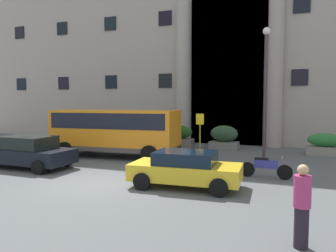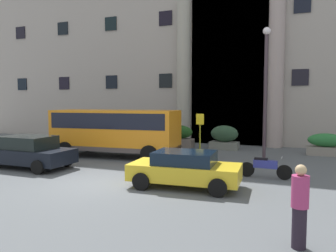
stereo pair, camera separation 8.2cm
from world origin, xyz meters
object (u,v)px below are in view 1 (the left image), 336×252
bus_stop_sign (200,130)px  hedge_planter_far_east (74,132)px  orange_minibus (115,129)px  parked_hatchback_near (28,152)px  lamppost_plaza_centre (265,82)px  hedge_planter_entrance_left (224,138)px  parked_estate_mid (185,169)px  hedge_planter_east (326,145)px  motorcycle_near_kerb (265,167)px  pedestrian_man_crossing (302,206)px  hedge_planter_entrance_right (179,137)px

bus_stop_sign → hedge_planter_far_east: bearing=162.9°
orange_minibus → parked_hatchback_near: (-2.25, -4.17, -0.82)m
parked_hatchback_near → lamppost_plaza_centre: size_ratio=0.62×
hedge_planter_entrance_left → lamppost_plaza_centre: bearing=-44.1°
hedge_planter_far_east → lamppost_plaza_centre: (14.61, -2.75, 3.44)m
parked_estate_mid → orange_minibus: bearing=136.7°
orange_minibus → hedge_planter_entrance_left: 7.21m
hedge_planter_far_east → bus_stop_sign: bearing=-17.1°
lamppost_plaza_centre → hedge_planter_east: bearing=36.9°
bus_stop_sign → hedge_planter_east: size_ratio=1.17×
lamppost_plaza_centre → bus_stop_sign: bearing=-168.5°
orange_minibus → motorcycle_near_kerb: size_ratio=3.47×
motorcycle_near_kerb → pedestrian_man_crossing: 6.45m
bus_stop_sign → hedge_planter_entrance_right: (-2.37, 3.28, -0.79)m
parked_hatchback_near → parked_estate_mid: bearing=-3.5°
orange_minibus → bus_stop_sign: orange_minibus is taller
orange_minibus → lamppost_plaza_centre: lamppost_plaza_centre is taller
hedge_planter_east → lamppost_plaza_centre: bearing=-143.1°
orange_minibus → hedge_planter_far_east: 8.55m
motorcycle_near_kerb → lamppost_plaza_centre: bearing=97.4°
bus_stop_sign → hedge_planter_east: bus_stop_sign is taller
motorcycle_near_kerb → pedestrian_man_crossing: (1.28, -6.30, 0.46)m
bus_stop_sign → hedge_planter_entrance_right: bus_stop_sign is taller
hedge_planter_entrance_right → parked_hatchback_near: parked_hatchback_near is taller
hedge_planter_entrance_left → hedge_planter_entrance_right: hedge_planter_entrance_left is taller
orange_minibus → hedge_planter_far_east: (-6.78, 5.13, -0.90)m
hedge_planter_far_east → hedge_planter_entrance_left: bearing=-0.5°
parked_estate_mid → parked_hatchback_near: parked_hatchback_near is taller
hedge_planter_entrance_left → motorcycle_near_kerb: 7.93m
bus_stop_sign → hedge_planter_east: (6.63, 3.10, -0.89)m
hedge_planter_east → parked_estate_mid: parked_estate_mid is taller
hedge_planter_far_east → parked_hatchback_near: bearing=-64.0°
bus_stop_sign → pedestrian_man_crossing: size_ratio=1.34×
hedge_planter_entrance_right → bus_stop_sign: bearing=-54.2°
motorcycle_near_kerb → pedestrian_man_crossing: pedestrian_man_crossing is taller
hedge_planter_entrance_right → orange_minibus: bearing=-112.4°
hedge_planter_entrance_left → hedge_planter_east: bearing=-2.3°
orange_minibus → motorcycle_near_kerb: (8.26, -2.25, -1.12)m
orange_minibus → hedge_planter_far_east: orange_minibus is taller
hedge_planter_east → hedge_planter_entrance_left: bearing=177.7°
hedge_planter_entrance_left → bus_stop_sign: bearing=-101.6°
pedestrian_man_crossing → lamppost_plaza_centre: bearing=77.4°
hedge_planter_east → hedge_planter_far_east: bearing=178.9°
motorcycle_near_kerb → pedestrian_man_crossing: bearing=-76.4°
bus_stop_sign → motorcycle_near_kerb: 5.59m
parked_hatchback_near → motorcycle_near_kerb: bearing=11.0°
orange_minibus → lamppost_plaza_centre: size_ratio=1.02×
hedge_planter_far_east → lamppost_plaza_centre: size_ratio=0.20×
motorcycle_near_kerb → lamppost_plaza_centre: lamppost_plaza_centre is taller
parked_hatchback_near → hedge_planter_far_east: bearing=116.6°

